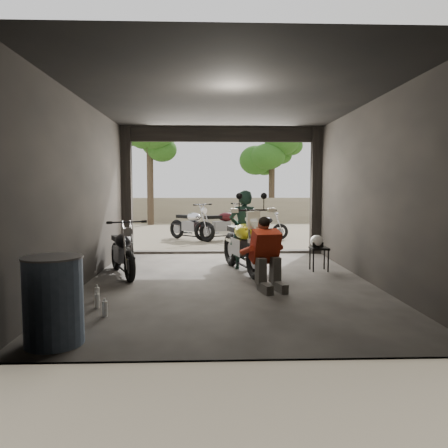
{
  "coord_description": "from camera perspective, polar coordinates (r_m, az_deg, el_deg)",
  "views": [
    {
      "loc": [
        -0.35,
        -7.62,
        1.69
      ],
      "look_at": [
        -0.05,
        0.6,
        1.01
      ],
      "focal_mm": 35.0,
      "sensor_mm": 36.0,
      "label": 1
    }
  ],
  "objects": [
    {
      "name": "boundary_wall",
      "position": [
        21.65,
        -1.14,
        1.86
      ],
      "size": [
        18.0,
        0.3,
        1.2
      ],
      "primitive_type": "cube",
      "color": "gray",
      "rests_on": "ground"
    },
    {
      "name": "outside_bike_a",
      "position": [
        14.11,
        -4.28,
        0.29
      ],
      "size": [
        1.78,
        1.74,
        1.19
      ],
      "primitive_type": null,
      "rotation": [
        0.0,
        0.0,
        0.81
      ],
      "color": "black",
      "rests_on": "ground"
    },
    {
      "name": "outside_bike_c",
      "position": [
        14.23,
        4.98,
        -0.07
      ],
      "size": [
        1.52,
        0.7,
        1.0
      ],
      "primitive_type": null,
      "rotation": [
        0.0,
        0.0,
        1.51
      ],
      "color": "black",
      "rests_on": "ground"
    },
    {
      "name": "ground",
      "position": [
        7.81,
        0.55,
        -7.75
      ],
      "size": [
        80.0,
        80.0,
        0.0
      ],
      "primitive_type": "plane",
      "color": "#7A6D56",
      "rests_on": "ground"
    },
    {
      "name": "sign_post",
      "position": [
        11.17,
        16.94,
        4.7
      ],
      "size": [
        0.84,
        0.08,
        2.53
      ],
      "rotation": [
        0.0,
        0.0,
        0.3
      ],
      "color": "black",
      "rests_on": "ground"
    },
    {
      "name": "left_bike",
      "position": [
        8.59,
        -13.15,
        -3.02
      ],
      "size": [
        1.23,
        1.75,
        1.1
      ],
      "primitive_type": null,
      "rotation": [
        0.0,
        0.0,
        0.39
      ],
      "color": "black",
      "rests_on": "ground"
    },
    {
      "name": "helmet",
      "position": [
        8.95,
        12.02,
        -2.22
      ],
      "size": [
        0.28,
        0.29,
        0.25
      ],
      "primitive_type": "ellipsoid",
      "rotation": [
        0.0,
        0.0,
        -0.05
      ],
      "color": "white",
      "rests_on": "stool"
    },
    {
      "name": "tree_right",
      "position": [
        21.93,
        6.29,
        9.6
      ],
      "size": [
        2.2,
        2.2,
        5.0
      ],
      "color": "#382B1E",
      "rests_on": "ground"
    },
    {
      "name": "mechanic",
      "position": [
        7.19,
        5.79,
        -4.12
      ],
      "size": [
        0.78,
        0.93,
        1.17
      ],
      "primitive_type": null,
      "rotation": [
        0.0,
        0.0,
        0.26
      ],
      "color": "red",
      "rests_on": "ground"
    },
    {
      "name": "oil_drum",
      "position": [
        5.05,
        -21.38,
        -9.46
      ],
      "size": [
        0.66,
        0.66,
        0.96
      ],
      "primitive_type": "cylinder",
      "rotation": [
        0.0,
        0.0,
        0.08
      ],
      "color": "#485D79",
      "rests_on": "ground"
    },
    {
      "name": "tree_left",
      "position": [
        20.42,
        -9.69,
        11.13
      ],
      "size": [
        2.2,
        2.2,
        5.6
      ],
      "color": "#382B1E",
      "rests_on": "ground"
    },
    {
      "name": "main_bike",
      "position": [
        8.7,
        2.38,
        -2.05
      ],
      "size": [
        1.27,
        2.12,
        1.32
      ],
      "primitive_type": null,
      "rotation": [
        0.0,
        0.0,
        0.25
      ],
      "color": "#E7E6C3",
      "rests_on": "ground"
    },
    {
      "name": "rider",
      "position": [
        8.98,
        2.58,
        -0.82
      ],
      "size": [
        0.65,
        0.48,
        1.64
      ],
      "primitive_type": "imported",
      "rotation": [
        0.0,
        0.0,
        3.29
      ],
      "color": "#172F28",
      "rests_on": "ground"
    },
    {
      "name": "stool",
      "position": [
        9.01,
        12.32,
        -3.47
      ],
      "size": [
        0.36,
        0.36,
        0.49
      ],
      "rotation": [
        0.0,
        0.0,
        0.24
      ],
      "color": "black",
      "rests_on": "ground"
    },
    {
      "name": "outside_bike_b",
      "position": [
        14.16,
        -0.13,
        0.31
      ],
      "size": [
        1.9,
        1.4,
        1.19
      ],
      "primitive_type": null,
      "rotation": [
        0.0,
        0.0,
        2.01
      ],
      "color": "#410F13",
      "rests_on": "ground"
    },
    {
      "name": "garage",
      "position": [
        8.18,
        0.38,
        1.86
      ],
      "size": [
        7.0,
        7.13,
        3.2
      ],
      "color": "#2D2B28",
      "rests_on": "ground"
    }
  ]
}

